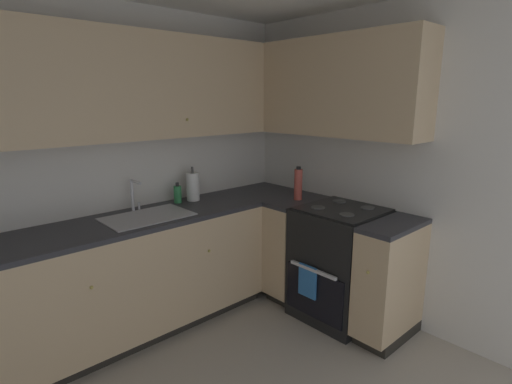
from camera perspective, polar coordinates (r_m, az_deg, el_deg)
The scene contains 14 objects.
wall_back at distance 3.16m, azimuth -27.01°, elevation 1.91°, with size 4.18×0.05×2.47m, color silver.
wall_right at distance 3.25m, azimuth 20.99°, elevation 2.78°, with size 0.05×3.23×2.47m, color silver.
lower_cabinets_back at distance 3.24m, azimuth -16.57°, elevation -11.67°, with size 2.04×0.62×0.88m.
countertop_back at distance 3.07m, azimuth -17.14°, elevation -4.00°, with size 3.24×0.60×0.04m, color #2D2D33.
lower_cabinets_right at distance 3.39m, azimuth 11.70°, elevation -10.21°, with size 0.62×1.19×0.88m.
countertop_right at distance 3.24m, azimuth 12.04°, elevation -2.83°, with size 0.60×1.19×0.03m.
oven_range at distance 3.39m, azimuth 11.89°, elevation -9.81°, with size 0.68×0.62×1.07m.
upper_cabinets_back at distance 3.01m, azimuth -22.44°, elevation 13.90°, with size 2.92×0.34×0.77m.
upper_cabinets_right at distance 3.42m, azimuth 9.71°, elevation 14.51°, with size 0.32×1.74×0.77m.
sink at distance 3.10m, azimuth -15.20°, elevation -4.18°, with size 0.63×0.40×0.10m.
faucet at distance 3.23m, azimuth -17.07°, elevation -0.09°, with size 0.07×0.16×0.25m.
soap_bottle at distance 3.43m, azimuth -11.13°, elevation -0.28°, with size 0.06×0.06×0.17m.
paper_towel_roll at distance 3.47m, azimuth -9.01°, elevation 0.79°, with size 0.11×0.11×0.30m.
oil_bottle at distance 3.47m, azimuth 6.05°, elevation 1.13°, with size 0.07×0.07×0.29m.
Camera 1 is at (-0.81, -1.41, 1.78)m, focal length 28.00 mm.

